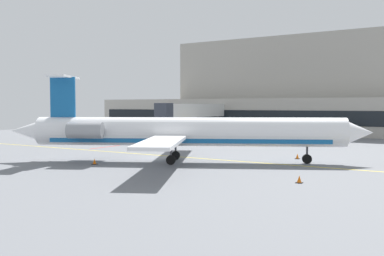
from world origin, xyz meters
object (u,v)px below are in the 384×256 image
at_px(baggage_tug, 140,131).
at_px(fuel_tank, 332,131).
at_px(pushback_tractor, 184,133).
at_px(regional_jet, 183,132).

bearing_deg(baggage_tug, fuel_tank, 16.18).
distance_m(baggage_tug, pushback_tractor, 9.13).
bearing_deg(baggage_tug, pushback_tractor, 3.66).
height_order(regional_jet, fuel_tank, regional_jet).
distance_m(regional_jet, fuel_tank, 35.67).
bearing_deg(regional_jet, baggage_tug, 134.76).
bearing_deg(regional_jet, fuel_tank, 80.61).
xyz_separation_m(regional_jet, fuel_tank, (5.82, 35.16, -1.59)).
bearing_deg(pushback_tractor, baggage_tug, -176.34).
relative_size(regional_jet, pushback_tractor, 8.10).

